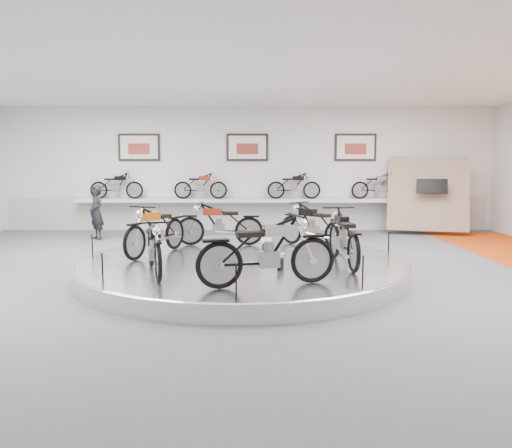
{
  "coord_description": "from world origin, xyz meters",
  "views": [
    {
      "loc": [
        0.26,
        -9.33,
        2.16
      ],
      "look_at": [
        0.27,
        0.6,
        0.96
      ],
      "focal_mm": 35.0,
      "sensor_mm": 36.0,
      "label": 1
    }
  ],
  "objects_px": {
    "bike_a": "(313,225)",
    "bike_e": "(267,251)",
    "shelf": "(247,200)",
    "visitor": "(97,213)",
    "display_platform": "(242,267)",
    "bike_f": "(344,237)",
    "bike_d": "(154,247)",
    "bike_c": "(156,230)",
    "bike_b": "(220,224)"
  },
  "relations": [
    {
      "from": "bike_a",
      "to": "bike_b",
      "type": "relative_size",
      "value": 1.01
    },
    {
      "from": "bike_e",
      "to": "bike_f",
      "type": "relative_size",
      "value": 1.05
    },
    {
      "from": "bike_b",
      "to": "bike_f",
      "type": "height_order",
      "value": "bike_f"
    },
    {
      "from": "bike_a",
      "to": "display_platform",
      "type": "bearing_deg",
      "value": 91.09
    },
    {
      "from": "display_platform",
      "to": "shelf",
      "type": "bearing_deg",
      "value": 90.0
    },
    {
      "from": "display_platform",
      "to": "bike_c",
      "type": "xyz_separation_m",
      "value": [
        -1.79,
        0.53,
        0.67
      ]
    },
    {
      "from": "display_platform",
      "to": "shelf",
      "type": "xyz_separation_m",
      "value": [
        0.0,
        6.4,
        0.85
      ]
    },
    {
      "from": "bike_b",
      "to": "bike_c",
      "type": "relative_size",
      "value": 0.96
    },
    {
      "from": "bike_a",
      "to": "bike_e",
      "type": "xyz_separation_m",
      "value": [
        -1.1,
        -3.53,
        0.04
      ]
    },
    {
      "from": "bike_b",
      "to": "bike_e",
      "type": "relative_size",
      "value": 0.91
    },
    {
      "from": "bike_a",
      "to": "visitor",
      "type": "distance_m",
      "value": 6.7
    },
    {
      "from": "shelf",
      "to": "bike_d",
      "type": "distance_m",
      "value": 7.84
    },
    {
      "from": "bike_c",
      "to": "bike_e",
      "type": "height_order",
      "value": "bike_e"
    },
    {
      "from": "bike_f",
      "to": "visitor",
      "type": "relative_size",
      "value": 1.15
    },
    {
      "from": "bike_a",
      "to": "bike_b",
      "type": "distance_m",
      "value": 2.13
    },
    {
      "from": "bike_f",
      "to": "bike_b",
      "type": "bearing_deg",
      "value": 43.46
    },
    {
      "from": "bike_b",
      "to": "bike_e",
      "type": "xyz_separation_m",
      "value": [
        1.0,
        -3.86,
        0.05
      ]
    },
    {
      "from": "bike_f",
      "to": "display_platform",
      "type": "bearing_deg",
      "value": 70.43
    },
    {
      "from": "display_platform",
      "to": "bike_d",
      "type": "bearing_deg",
      "value": -138.22
    },
    {
      "from": "bike_a",
      "to": "bike_f",
      "type": "height_order",
      "value": "bike_f"
    },
    {
      "from": "display_platform",
      "to": "bike_f",
      "type": "height_order",
      "value": "bike_f"
    },
    {
      "from": "visitor",
      "to": "bike_b",
      "type": "bearing_deg",
      "value": 10.11
    },
    {
      "from": "bike_c",
      "to": "bike_d",
      "type": "bearing_deg",
      "value": 33.9
    },
    {
      "from": "display_platform",
      "to": "bike_d",
      "type": "distance_m",
      "value": 2.05
    },
    {
      "from": "bike_b",
      "to": "bike_f",
      "type": "xyz_separation_m",
      "value": [
        2.45,
        -2.23,
        0.02
      ]
    },
    {
      "from": "bike_d",
      "to": "bike_f",
      "type": "xyz_separation_m",
      "value": [
        3.35,
        0.78,
        0.05
      ]
    },
    {
      "from": "bike_d",
      "to": "bike_f",
      "type": "bearing_deg",
      "value": 86.26
    },
    {
      "from": "bike_c",
      "to": "bike_d",
      "type": "xyz_separation_m",
      "value": [
        0.33,
        -1.83,
        -0.05
      ]
    },
    {
      "from": "display_platform",
      "to": "visitor",
      "type": "xyz_separation_m",
      "value": [
        -4.31,
        4.64,
        0.63
      ]
    },
    {
      "from": "bike_e",
      "to": "bike_f",
      "type": "height_order",
      "value": "bike_e"
    },
    {
      "from": "shelf",
      "to": "bike_e",
      "type": "distance_m",
      "value": 8.56
    },
    {
      "from": "visitor",
      "to": "shelf",
      "type": "bearing_deg",
      "value": 70.3
    },
    {
      "from": "bike_e",
      "to": "visitor",
      "type": "relative_size",
      "value": 1.2
    },
    {
      "from": "bike_c",
      "to": "bike_d",
      "type": "distance_m",
      "value": 1.86
    },
    {
      "from": "bike_d",
      "to": "bike_b",
      "type": "bearing_deg",
      "value": 146.6
    },
    {
      "from": "display_platform",
      "to": "bike_f",
      "type": "relative_size",
      "value": 3.6
    },
    {
      "from": "bike_d",
      "to": "bike_a",
      "type": "bearing_deg",
      "value": 114.99
    },
    {
      "from": "bike_b",
      "to": "bike_f",
      "type": "relative_size",
      "value": 0.96
    },
    {
      "from": "bike_d",
      "to": "bike_e",
      "type": "height_order",
      "value": "bike_e"
    },
    {
      "from": "display_platform",
      "to": "visitor",
      "type": "relative_size",
      "value": 4.12
    },
    {
      "from": "bike_e",
      "to": "visitor",
      "type": "xyz_separation_m",
      "value": [
        -4.75,
        6.78,
        -0.07
      ]
    },
    {
      "from": "display_platform",
      "to": "bike_f",
      "type": "xyz_separation_m",
      "value": [
        1.89,
        -0.52,
        0.67
      ]
    },
    {
      "from": "display_platform",
      "to": "bike_b",
      "type": "xyz_separation_m",
      "value": [
        -0.56,
        1.71,
        0.65
      ]
    },
    {
      "from": "shelf",
      "to": "bike_c",
      "type": "distance_m",
      "value": 6.14
    },
    {
      "from": "shelf",
      "to": "bike_b",
      "type": "bearing_deg",
      "value": -96.85
    },
    {
      "from": "bike_c",
      "to": "visitor",
      "type": "distance_m",
      "value": 4.83
    },
    {
      "from": "bike_a",
      "to": "bike_d",
      "type": "distance_m",
      "value": 4.03
    },
    {
      "from": "bike_d",
      "to": "visitor",
      "type": "distance_m",
      "value": 6.59
    },
    {
      "from": "bike_b",
      "to": "bike_f",
      "type": "bearing_deg",
      "value": 138.07
    },
    {
      "from": "shelf",
      "to": "visitor",
      "type": "xyz_separation_m",
      "value": [
        -4.31,
        -1.76,
        -0.22
      ]
    }
  ]
}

